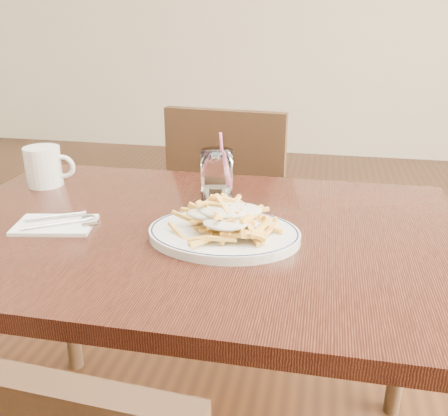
% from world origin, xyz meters
% --- Properties ---
extents(table, '(1.20, 0.80, 0.75)m').
position_xyz_m(table, '(0.00, 0.00, 0.67)').
color(table, black).
rests_on(table, ground).
extents(chair_far, '(0.45, 0.45, 0.90)m').
position_xyz_m(chair_far, '(-0.04, 0.71, 0.51)').
color(chair_far, black).
rests_on(chair_far, ground).
extents(fries_plate, '(0.37, 0.34, 0.02)m').
position_xyz_m(fries_plate, '(0.08, -0.05, 0.76)').
color(fries_plate, silver).
rests_on(fries_plate, table).
extents(loaded_fries, '(0.22, 0.17, 0.07)m').
position_xyz_m(loaded_fries, '(0.08, -0.05, 0.81)').
color(loaded_fries, '#F1B749').
rests_on(loaded_fries, fries_plate).
extents(napkin, '(0.19, 0.14, 0.01)m').
position_xyz_m(napkin, '(-0.30, -0.06, 0.75)').
color(napkin, white).
rests_on(napkin, table).
extents(cutlery, '(0.17, 0.15, 0.01)m').
position_xyz_m(cutlery, '(-0.31, -0.06, 0.76)').
color(cutlery, silver).
rests_on(cutlery, napkin).
extents(water_glass, '(0.08, 0.08, 0.18)m').
position_xyz_m(water_glass, '(0.02, 0.18, 0.81)').
color(water_glass, white).
rests_on(water_glass, table).
extents(coffee_mug, '(0.14, 0.10, 0.11)m').
position_xyz_m(coffee_mug, '(-0.48, 0.20, 0.80)').
color(coffee_mug, silver).
rests_on(coffee_mug, table).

